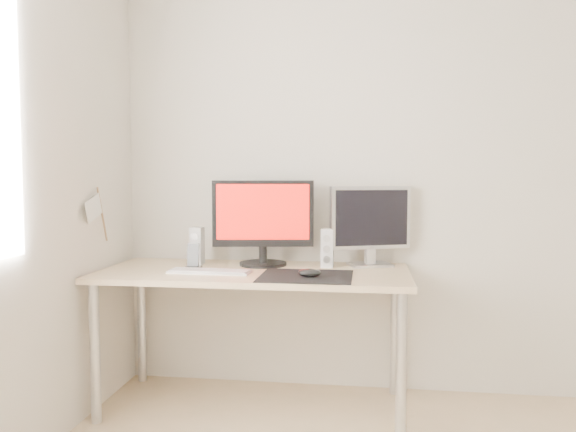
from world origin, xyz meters
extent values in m
plane|color=white|center=(0.00, 1.75, 1.25)|extent=(3.50, 0.00, 3.50)
cube|color=black|center=(-0.64, 1.24, 0.73)|extent=(0.45, 0.40, 0.00)
ellipsoid|color=black|center=(-0.62, 1.21, 0.75)|extent=(0.11, 0.07, 0.04)
cube|color=#D1B587|center=(-0.93, 1.38, 0.71)|extent=(1.60, 0.70, 0.03)
cylinder|color=silver|center=(-1.67, 1.09, 0.35)|extent=(0.05, 0.05, 0.70)
cylinder|color=silver|center=(-0.19, 1.09, 0.35)|extent=(0.05, 0.05, 0.70)
cylinder|color=silver|center=(-1.67, 1.67, 0.35)|extent=(0.05, 0.05, 0.70)
cylinder|color=silver|center=(-0.19, 1.67, 0.35)|extent=(0.05, 0.05, 0.70)
cylinder|color=black|center=(-0.91, 1.55, 0.74)|extent=(0.30, 0.30, 0.02)
cylinder|color=black|center=(-0.91, 1.55, 0.81)|extent=(0.05, 0.05, 0.12)
cube|color=black|center=(-0.91, 1.55, 1.02)|extent=(0.55, 0.13, 0.36)
cube|color=#FD1F0D|center=(-0.91, 1.52, 1.03)|extent=(0.49, 0.08, 0.30)
cube|color=silver|center=(-0.33, 1.61, 0.74)|extent=(0.26, 0.23, 0.01)
cube|color=silver|center=(-0.33, 1.61, 0.80)|extent=(0.06, 0.06, 0.10)
cube|color=#B4B5B7|center=(-0.33, 1.61, 0.99)|extent=(0.43, 0.20, 0.34)
cube|color=black|center=(-0.32, 1.59, 0.99)|extent=(0.38, 0.15, 0.30)
cube|color=white|center=(-1.28, 1.53, 0.83)|extent=(0.07, 0.08, 0.21)
cylinder|color=silver|center=(-1.28, 1.49, 0.78)|extent=(0.04, 0.01, 0.04)
cylinder|color=silver|center=(-1.28, 1.49, 0.83)|extent=(0.04, 0.01, 0.04)
cylinder|color=silver|center=(-1.28, 1.49, 0.89)|extent=(0.04, 0.01, 0.04)
cube|color=white|center=(-0.56, 1.54, 0.83)|extent=(0.07, 0.08, 0.21)
cylinder|color=silver|center=(-0.56, 1.50, 0.78)|extent=(0.04, 0.01, 0.04)
cylinder|color=silver|center=(-0.56, 1.50, 0.83)|extent=(0.04, 0.01, 0.04)
cylinder|color=silver|center=(-0.56, 1.50, 0.89)|extent=(0.04, 0.01, 0.04)
cube|color=silver|center=(-1.14, 1.28, 0.73)|extent=(0.43, 0.14, 0.01)
cube|color=white|center=(-1.14, 1.28, 0.74)|extent=(0.41, 0.13, 0.01)
cube|color=black|center=(-1.25, 1.37, 0.74)|extent=(0.08, 0.07, 0.02)
cube|color=black|center=(-1.25, 1.37, 0.81)|extent=(0.06, 0.03, 0.12)
cylinder|color=#A57F54|center=(-1.72, 1.30, 1.02)|extent=(0.01, 0.10, 0.29)
cube|color=white|center=(-1.72, 1.21, 1.06)|extent=(0.00, 0.19, 0.15)
camera|label=1|loc=(-0.36, -1.46, 1.22)|focal=35.00mm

